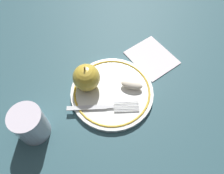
# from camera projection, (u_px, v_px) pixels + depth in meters

# --- Properties ---
(ground_plane) EXTENTS (2.00, 2.00, 0.00)m
(ground_plane) POSITION_uv_depth(u_px,v_px,m) (107.00, 94.00, 0.62)
(ground_plane) COLOR #335862
(plate) EXTENTS (0.23, 0.23, 0.02)m
(plate) POSITION_uv_depth(u_px,v_px,m) (112.00, 92.00, 0.61)
(plate) COLOR white
(plate) RESTS_ON ground_plane
(apple_red_whole) EXTENTS (0.07, 0.07, 0.08)m
(apple_red_whole) POSITION_uv_depth(u_px,v_px,m) (86.00, 77.00, 0.58)
(apple_red_whole) COLOR gold
(apple_red_whole) RESTS_ON plate
(apple_slice_front) EXTENTS (0.05, 0.07, 0.02)m
(apple_slice_front) POSITION_uv_depth(u_px,v_px,m) (132.00, 85.00, 0.60)
(apple_slice_front) COLOR #F3E4CC
(apple_slice_front) RESTS_ON plate
(fork) EXTENTS (0.14, 0.16, 0.00)m
(fork) POSITION_uv_depth(u_px,v_px,m) (101.00, 107.00, 0.58)
(fork) COLOR silver
(fork) RESTS_ON plate
(drinking_glass) EXTENTS (0.08, 0.08, 0.09)m
(drinking_glass) POSITION_uv_depth(u_px,v_px,m) (30.00, 124.00, 0.52)
(drinking_glass) COLOR silver
(drinking_glass) RESTS_ON ground_plane
(napkin_folded) EXTENTS (0.15, 0.16, 0.01)m
(napkin_folded) POSITION_uv_depth(u_px,v_px,m) (152.00, 57.00, 0.68)
(napkin_folded) COLOR white
(napkin_folded) RESTS_ON ground_plane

